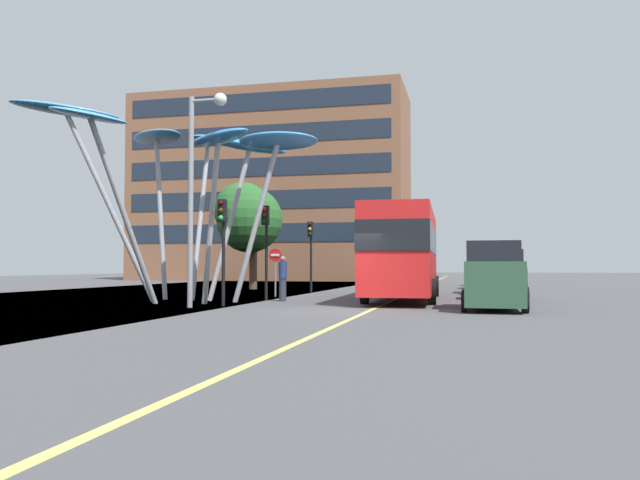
# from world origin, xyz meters

# --- Properties ---
(ground) EXTENTS (120.00, 240.00, 0.10)m
(ground) POSITION_xyz_m (-0.75, 0.00, -0.05)
(ground) COLOR #4C4C4F
(red_bus) EXTENTS (2.99, 11.01, 3.87)m
(red_bus) POSITION_xyz_m (1.43, 6.71, 2.11)
(red_bus) COLOR red
(red_bus) RESTS_ON ground
(leaf_sculpture) EXTENTS (11.35, 11.16, 7.76)m
(leaf_sculpture) POSITION_xyz_m (-6.71, 3.31, 6.14)
(leaf_sculpture) COLOR #9EA0A5
(leaf_sculpture) RESTS_ON ground
(traffic_light_kerb_near) EXTENTS (0.28, 0.42, 3.75)m
(traffic_light_kerb_near) POSITION_xyz_m (-4.34, 1.12, 2.72)
(traffic_light_kerb_near) COLOR black
(traffic_light_kerb_near) RESTS_ON ground
(traffic_light_kerb_far) EXTENTS (0.28, 0.42, 3.89)m
(traffic_light_kerb_far) POSITION_xyz_m (-4.05, 5.04, 2.81)
(traffic_light_kerb_far) COLOR black
(traffic_light_kerb_far) RESTS_ON ground
(traffic_light_island_mid) EXTENTS (0.28, 0.42, 3.77)m
(traffic_light_island_mid) POSITION_xyz_m (-4.14, 12.91, 2.73)
(traffic_light_island_mid) COLOR black
(traffic_light_island_mid) RESTS_ON ground
(car_parked_near) EXTENTS (1.97, 4.04, 2.20)m
(car_parked_near) POSITION_xyz_m (4.82, 1.43, 1.04)
(car_parked_near) COLOR #2D5138
(car_parked_near) RESTS_ON ground
(car_parked_mid) EXTENTS (1.93, 3.88, 2.08)m
(car_parked_mid) POSITION_xyz_m (5.39, 7.58, 0.97)
(car_parked_mid) COLOR navy
(car_parked_mid) RESTS_ON ground
(car_parked_far) EXTENTS (2.03, 4.33, 2.35)m
(car_parked_far) POSITION_xyz_m (5.28, 13.69, 1.10)
(car_parked_far) COLOR gray
(car_parked_far) RESTS_ON ground
(car_side_street) EXTENTS (1.93, 4.19, 1.95)m
(car_side_street) POSITION_xyz_m (5.17, 20.37, 0.93)
(car_side_street) COLOR black
(car_side_street) RESTS_ON ground
(car_far_side) EXTENTS (1.98, 3.88, 2.35)m
(car_far_side) POSITION_xyz_m (5.48, 26.85, 1.09)
(car_far_side) COLOR gold
(car_far_side) RESTS_ON ground
(street_lamp) EXTENTS (1.37, 0.44, 7.30)m
(street_lamp) POSITION_xyz_m (-4.87, 0.26, 4.66)
(street_lamp) COLOR gray
(street_lamp) RESTS_ON ground
(tree_pavement_near) EXTENTS (4.83, 5.46, 6.68)m
(tree_pavement_near) POSITION_xyz_m (-9.11, 16.86, 4.44)
(tree_pavement_near) COLOR brown
(tree_pavement_near) RESTS_ON ground
(pedestrian) EXTENTS (0.34, 0.34, 1.81)m
(pedestrian) POSITION_xyz_m (-3.22, 4.72, 0.91)
(pedestrian) COLOR #2D3342
(pedestrian) RESTS_ON ground
(no_entry_sign) EXTENTS (0.60, 0.12, 2.22)m
(no_entry_sign) POSITION_xyz_m (-4.63, 8.22, 1.49)
(no_entry_sign) COLOR gray
(no_entry_sign) RESTS_ON ground
(backdrop_building) EXTENTS (27.47, 10.08, 18.72)m
(backdrop_building) POSITION_xyz_m (-15.53, 41.41, 9.36)
(backdrop_building) COLOR brown
(backdrop_building) RESTS_ON ground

